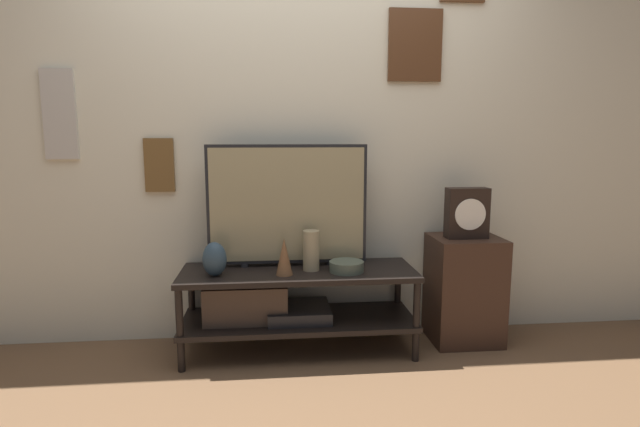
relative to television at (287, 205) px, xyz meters
The scene contains 10 objects.
ground_plane 0.94m from the television, 81.62° to the right, with size 12.00×12.00×0.00m, color brown.
wall_back 0.54m from the television, 73.08° to the left, with size 6.40×0.08×2.70m.
media_console 0.56m from the television, 115.54° to the right, with size 1.34×0.47×0.49m.
television is the anchor object (origin of this frame).
vase_urn_stoneware 0.52m from the television, 155.98° to the right, with size 0.13×0.12×0.19m.
vase_tall_ceramic 0.30m from the television, 41.01° to the right, with size 0.09×0.09×0.23m.
vase_wide_bowl 0.50m from the television, 26.94° to the right, with size 0.20×0.20×0.06m.
vase_slim_bronze 0.33m from the television, 97.96° to the right, with size 0.09×0.09×0.21m.
side_table 1.20m from the television, ahead, with size 0.41×0.36×0.65m.
mantel_clock 1.06m from the television, ahead, with size 0.25×0.11×0.30m.
Camera 1 is at (-0.15, -2.51, 1.25)m, focal length 28.00 mm.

